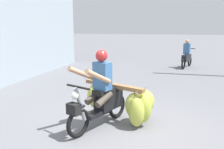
{
  "coord_description": "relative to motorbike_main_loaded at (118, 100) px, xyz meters",
  "views": [
    {
      "loc": [
        1.04,
        -4.26,
        2.02
      ],
      "look_at": [
        -0.38,
        1.11,
        0.9
      ],
      "focal_mm": 38.19,
      "sensor_mm": 36.0,
      "label": 1
    }
  ],
  "objects": [
    {
      "name": "motorbike_main_loaded",
      "position": [
        0.0,
        0.0,
        0.0
      ],
      "size": [
        1.69,
        1.71,
        1.58
      ],
      "color": "black",
      "rests_on": "ground"
    },
    {
      "name": "motorbike_distant_ahead_left",
      "position": [
        1.68,
        7.69,
        0.04
      ],
      "size": [
        0.69,
        1.57,
        1.4
      ],
      "color": "black",
      "rests_on": "ground"
    },
    {
      "name": "ground_plane",
      "position": [
        0.05,
        -0.34,
        -0.53
      ],
      "size": [
        120.0,
        120.0,
        0.0
      ],
      "primitive_type": "plane",
      "color": "slate"
    }
  ]
}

